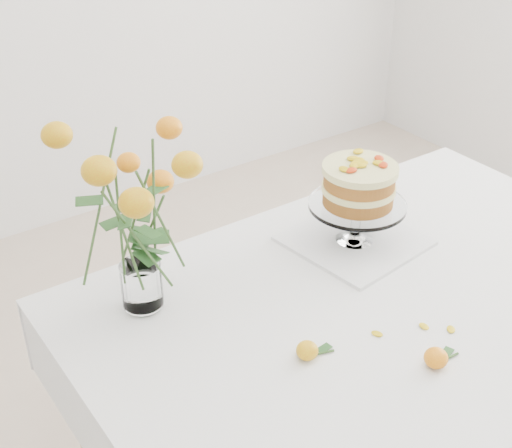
{
  "coord_description": "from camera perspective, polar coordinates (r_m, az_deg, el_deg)",
  "views": [
    {
      "loc": [
        -1.0,
        -0.91,
        1.74
      ],
      "look_at": [
        -0.2,
        0.24,
        0.89
      ],
      "focal_mm": 50.0,
      "sensor_mm": 36.0,
      "label": 1
    }
  ],
  "objects": [
    {
      "name": "loose_rose_near",
      "position": [
        1.47,
        4.13,
        -10.06
      ],
      "size": [
        0.08,
        0.05,
        0.04
      ],
      "rotation": [
        0.0,
        0.0,
        -0.3
      ],
      "color": "gold",
      "rests_on": "table"
    },
    {
      "name": "loose_rose_far",
      "position": [
        1.49,
        14.21,
        -10.34
      ],
      "size": [
        0.09,
        0.05,
        0.04
      ],
      "rotation": [
        0.0,
        0.0,
        -0.07
      ],
      "color": "orange",
      "rests_on": "table"
    },
    {
      "name": "stray_petal_b",
      "position": [
        1.59,
        13.29,
        -7.98
      ],
      "size": [
        0.03,
        0.02,
        0.0
      ],
      "primitive_type": "ellipsoid",
      "color": "gold",
      "rests_on": "table"
    },
    {
      "name": "stray_petal_a",
      "position": [
        1.55,
        9.66,
        -8.66
      ],
      "size": [
        0.03,
        0.02,
        0.0
      ],
      "primitive_type": "ellipsoid",
      "color": "gold",
      "rests_on": "table"
    },
    {
      "name": "table",
      "position": [
        1.73,
        10.05,
        -7.56
      ],
      "size": [
        1.43,
        0.93,
        0.76
      ],
      "color": "tan",
      "rests_on": "ground"
    },
    {
      "name": "napkin",
      "position": [
        1.84,
        7.86,
        -1.33
      ],
      "size": [
        0.34,
        0.34,
        0.01
      ],
      "primitive_type": "cube",
      "rotation": [
        0.0,
        0.0,
        0.12
      ],
      "color": "white",
      "rests_on": "table"
    },
    {
      "name": "stray_petal_c",
      "position": [
        1.6,
        15.33,
        -8.14
      ],
      "size": [
        0.03,
        0.02,
        0.0
      ],
      "primitive_type": "ellipsoid",
      "color": "gold",
      "rests_on": "table"
    },
    {
      "name": "rose_vase",
      "position": [
        1.48,
        -9.8,
        1.67
      ],
      "size": [
        0.39,
        0.39,
        0.46
      ],
      "rotation": [
        0.0,
        0.0,
        -0.38
      ],
      "color": "white",
      "rests_on": "table"
    },
    {
      "name": "stray_petal_d",
      "position": [
        1.51,
        4.42,
        -9.72
      ],
      "size": [
        0.03,
        0.02,
        0.0
      ],
      "primitive_type": "ellipsoid",
      "color": "gold",
      "rests_on": "table"
    },
    {
      "name": "cake_stand",
      "position": [
        1.76,
        8.21,
        2.82
      ],
      "size": [
        0.24,
        0.24,
        0.22
      ],
      "rotation": [
        0.0,
        0.0,
        0.38
      ],
      "color": "white",
      "rests_on": "napkin"
    }
  ]
}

